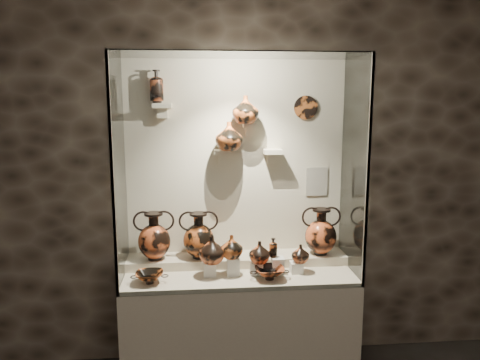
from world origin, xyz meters
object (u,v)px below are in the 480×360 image
at_px(kylix_left, 149,276).
at_px(ovoid_vase_a, 229,136).
at_px(jug_b, 232,247).
at_px(lekythos_small, 273,246).
at_px(amphora_left, 154,236).
at_px(kylix_right, 270,272).
at_px(jug_e, 300,254).
at_px(amphora_right, 321,231).
at_px(jug_c, 260,252).
at_px(jug_a, 212,250).
at_px(lekythos_tall, 157,84).
at_px(ovoid_vase_b, 245,110).
at_px(amphora_mid, 199,235).

xyz_separation_m(kylix_left, ovoid_vase_a, (0.58, 0.34, 0.94)).
xyz_separation_m(jug_b, lekythos_small, (0.31, 0.02, -0.01)).
height_order(amphora_left, kylix_right, amphora_left).
height_order(jug_e, kylix_left, jug_e).
distance_m(jug_b, ovoid_vase_a, 0.82).
relative_size(amphora_left, jug_b, 2.15).
distance_m(amphora_right, jug_c, 0.56).
bearing_deg(jug_a, jug_e, 18.85).
height_order(jug_a, jug_c, jug_a).
distance_m(lekythos_small, lekythos_tall, 1.46).
bearing_deg(ovoid_vase_a, jug_e, -22.25).
bearing_deg(jug_a, jug_c, 18.00).
relative_size(jug_c, jug_e, 1.19).
height_order(ovoid_vase_a, ovoid_vase_b, ovoid_vase_b).
bearing_deg(kylix_right, ovoid_vase_b, 104.00).
bearing_deg(amphora_right, kylix_right, -164.10).
distance_m(amphora_right, jug_e, 0.31).
xyz_separation_m(jug_a, jug_c, (0.35, -0.00, -0.03)).
relative_size(amphora_mid, ovoid_vase_b, 1.72).
distance_m(amphora_mid, lekythos_small, 0.57).
height_order(amphora_left, jug_e, amphora_left).
relative_size(jug_a, jug_b, 1.19).
bearing_deg(jug_b, kylix_right, -36.94).
bearing_deg(amphora_mid, kylix_right, -37.47).
height_order(jug_b, lekythos_tall, lekythos_tall).
height_order(amphora_left, amphora_mid, amphora_left).
height_order(jug_a, kylix_right, jug_a).
distance_m(kylix_left, kylix_right, 0.84).
bearing_deg(amphora_left, jug_a, -40.38).
distance_m(lekythos_small, kylix_right, 0.20).
distance_m(amphora_left, ovoid_vase_b, 1.17).
xyz_separation_m(amphora_left, jug_c, (0.77, -0.21, -0.08)).
relative_size(jug_e, ovoid_vase_b, 0.66).
xyz_separation_m(jug_a, ovoid_vase_a, (0.14, 0.25, 0.79)).
relative_size(ovoid_vase_a, ovoid_vase_b, 1.04).
bearing_deg(amphora_left, lekythos_small, -26.13).
bearing_deg(jug_a, kylix_left, -150.11).
bearing_deg(amphora_right, jug_c, -175.85).
xyz_separation_m(amphora_left, jug_e, (1.08, -0.20, -0.10)).
bearing_deg(lekythos_tall, kylix_left, -81.86).
xyz_separation_m(jug_c, kylix_left, (-0.79, -0.09, -0.12)).
relative_size(jug_e, ovoid_vase_a, 0.64).
bearing_deg(kylix_left, amphora_left, 90.93).
bearing_deg(lekythos_tall, jug_e, 0.73).
bearing_deg(jug_b, kylix_left, 173.90).
xyz_separation_m(amphora_mid, jug_e, (0.74, -0.21, -0.10)).
xyz_separation_m(amphora_left, jug_b, (0.57, -0.20, -0.04)).
height_order(kylix_left, ovoid_vase_b, ovoid_vase_b).
bearing_deg(amphora_right, jug_e, -153.75).
bearing_deg(amphora_right, lekythos_tall, 157.61).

